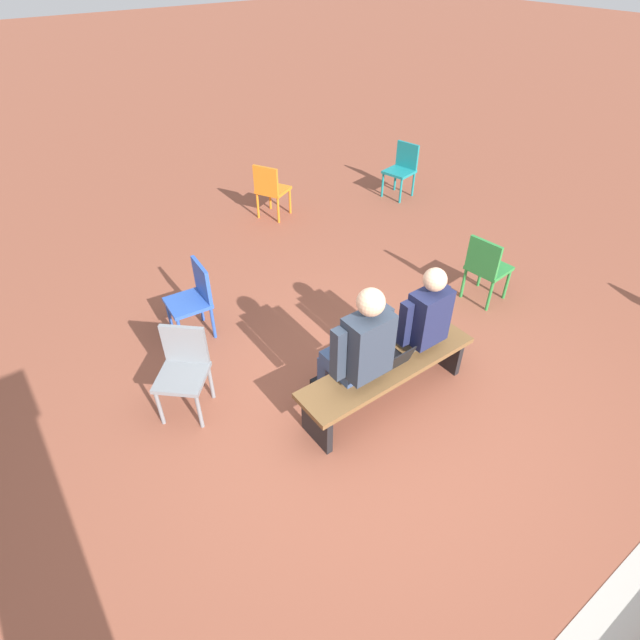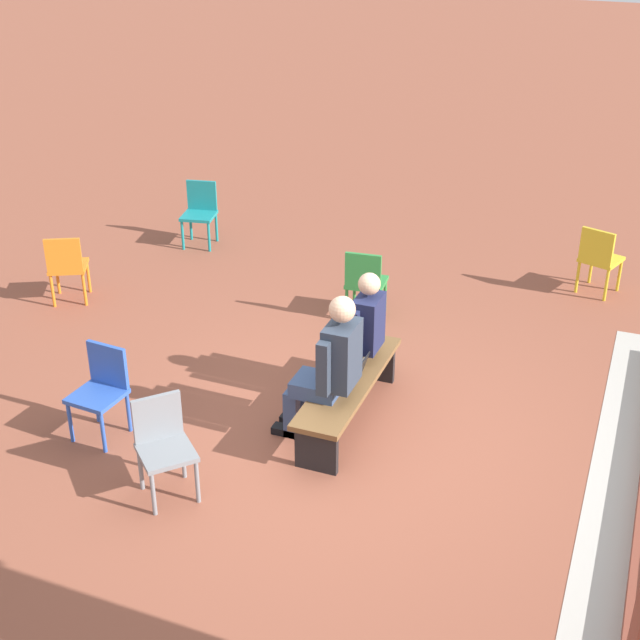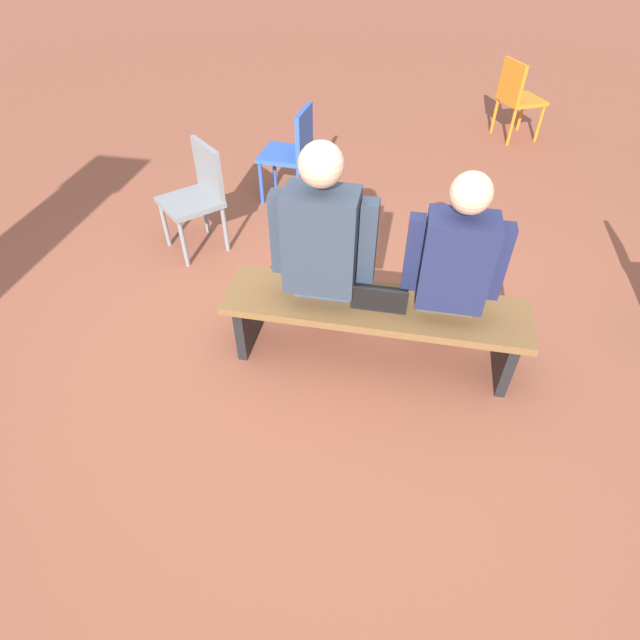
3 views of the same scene
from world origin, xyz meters
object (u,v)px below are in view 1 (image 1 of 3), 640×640
at_px(bench, 388,372).
at_px(laptop, 392,360).
at_px(person_student, 418,321).
at_px(plastic_chair_near_bench_right, 486,266).
at_px(person_adult, 358,349).
at_px(plastic_chair_mid_courtyard, 184,366).
at_px(plastic_chair_far_right, 194,296).
at_px(plastic_chair_by_pillar, 402,167).
at_px(plastic_chair_far_left, 270,188).

xyz_separation_m(bench, laptop, (-0.02, 0.01, 0.15)).
xyz_separation_m(person_student, plastic_chair_near_bench_right, (-1.60, -0.46, -0.23)).
distance_m(bench, person_student, 0.54).
relative_size(person_adult, plastic_chair_mid_courtyard, 1.68).
xyz_separation_m(bench, person_adult, (0.32, -0.07, 0.39)).
relative_size(plastic_chair_far_right, plastic_chair_mid_courtyard, 1.00).
xyz_separation_m(plastic_chair_far_right, plastic_chair_by_pillar, (-4.30, -1.33, 0.00)).
distance_m(plastic_chair_near_bench_right, plastic_chair_by_pillar, 3.08).
bearing_deg(person_adult, plastic_chair_by_pillar, -138.55).
bearing_deg(plastic_chair_mid_courtyard, person_student, 152.89).
height_order(person_student, plastic_chair_mid_courtyard, person_student).
bearing_deg(bench, plastic_chair_near_bench_right, -165.20).
distance_m(laptop, plastic_chair_mid_courtyard, 1.85).
height_order(person_student, plastic_chair_far_left, person_student).
bearing_deg(plastic_chair_far_right, bench, 116.03).
bearing_deg(plastic_chair_far_left, person_adult, 68.65).
height_order(plastic_chair_near_bench_right, plastic_chair_far_right, same).
relative_size(laptop, plastic_chair_near_bench_right, 0.38).
height_order(laptop, plastic_chair_by_pillar, plastic_chair_by_pillar).
distance_m(laptop, plastic_chair_far_left, 4.04).
height_order(person_adult, plastic_chair_by_pillar, person_adult).
distance_m(laptop, plastic_chair_far_right, 2.21).
relative_size(person_student, plastic_chair_far_left, 1.58).
distance_m(bench, plastic_chair_far_right, 2.20).
bearing_deg(plastic_chair_far_right, plastic_chair_by_pillar, -162.84).
xyz_separation_m(plastic_chair_near_bench_right, plastic_chair_mid_courtyard, (3.50, -0.51, 0.00)).
xyz_separation_m(person_adult, plastic_chair_near_bench_right, (-2.31, -0.46, -0.27)).
xyz_separation_m(person_student, plastic_chair_mid_courtyard, (1.90, -0.97, -0.23)).
bearing_deg(plastic_chair_near_bench_right, person_adult, 11.15).
relative_size(person_student, plastic_chair_far_right, 1.58).
bearing_deg(person_adult, bench, 167.29).
bearing_deg(plastic_chair_by_pillar, person_student, 47.73).
bearing_deg(person_student, plastic_chair_by_pillar, -132.27).
relative_size(plastic_chair_near_bench_right, plastic_chair_far_right, 1.00).
distance_m(person_student, plastic_chair_near_bench_right, 1.68).
height_order(person_adult, laptop, person_adult).
distance_m(person_adult, plastic_chair_far_left, 4.07).
distance_m(plastic_chair_far_left, plastic_chair_far_right, 2.84).
height_order(plastic_chair_near_bench_right, plastic_chair_mid_courtyard, same).
bearing_deg(plastic_chair_near_bench_right, plastic_chair_mid_courtyard, -8.31).
bearing_deg(bench, plastic_chair_far_right, -63.97).
distance_m(bench, plastic_chair_by_pillar, 4.69).
height_order(plastic_chair_far_right, plastic_chair_mid_courtyard, same).
distance_m(laptop, plastic_chair_near_bench_right, 2.05).
relative_size(plastic_chair_far_left, plastic_chair_mid_courtyard, 1.00).
height_order(person_adult, plastic_chair_mid_courtyard, person_adult).
relative_size(bench, plastic_chair_far_left, 2.14).
xyz_separation_m(person_student, plastic_chair_far_right, (1.36, -1.90, -0.23)).
bearing_deg(plastic_chair_far_left, plastic_chair_near_bench_right, 104.05).
height_order(person_adult, plastic_chair_far_right, person_adult).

